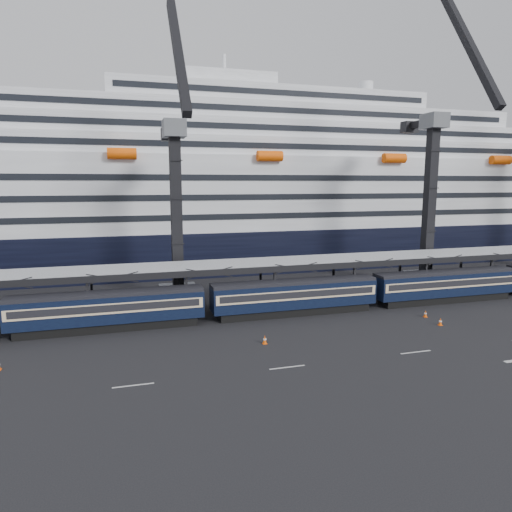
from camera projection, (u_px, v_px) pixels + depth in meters
The scene contains 9 objects.
ground at pixel (408, 336), 44.36m from camera, with size 260.00×260.00×0.00m, color black.
train at pixel (322, 293), 52.22m from camera, with size 133.05×3.00×4.05m.
canopy at pixel (344, 260), 56.80m from camera, with size 130.00×6.25×5.53m.
cruise_ship at pixel (261, 196), 85.72m from camera, with size 214.09×28.84×34.00m.
crane_dark_near at pixel (177, 206), 54.61m from camera, with size 4.50×17.75×35.08m.
crane_dark_mid at pixel (432, 193), 63.03m from camera, with size 4.50×18.24×39.64m.
traffic_cone_c at pixel (265, 339), 42.04m from camera, with size 0.42×0.42×0.84m.
traffic_cone_d at pixel (425, 314), 50.46m from camera, with size 0.39×0.39×0.77m.
traffic_cone_e at pixel (440, 322), 47.51m from camera, with size 0.41×0.41×0.82m.
Camera 1 is at (-26.09, -36.76, 14.70)m, focal length 32.00 mm.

